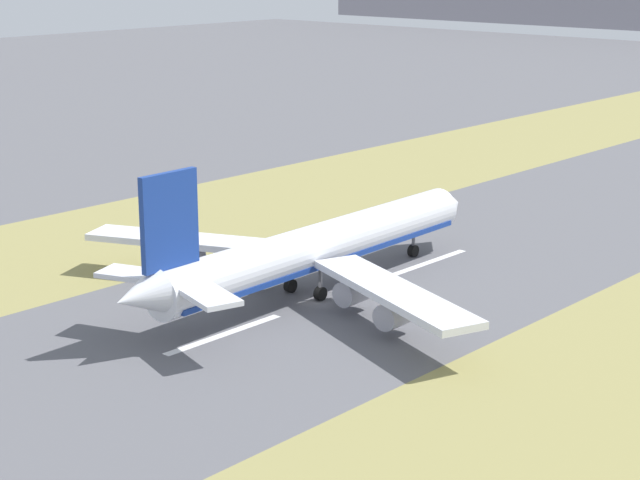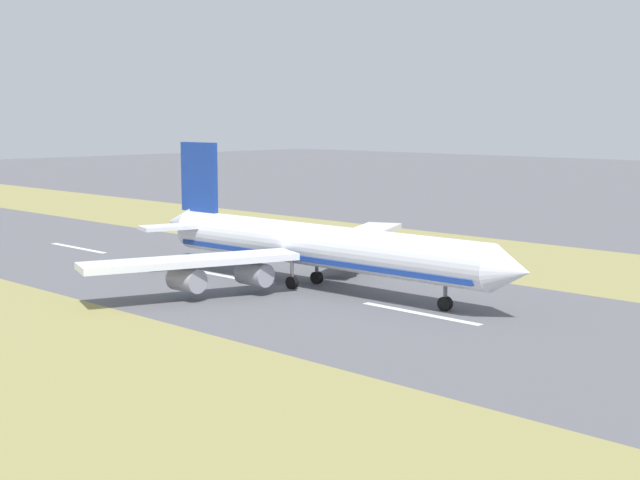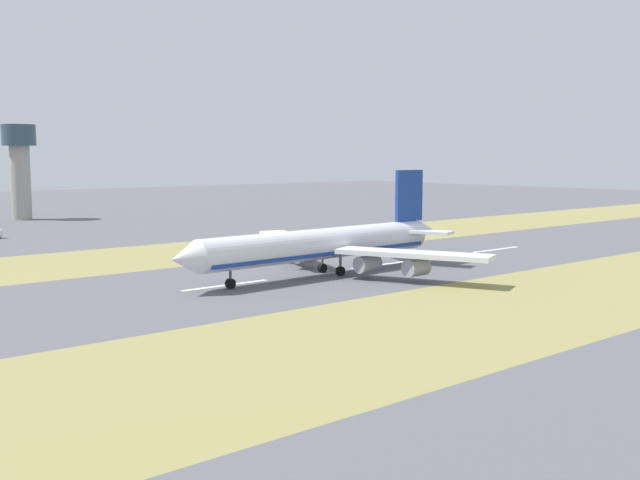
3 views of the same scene
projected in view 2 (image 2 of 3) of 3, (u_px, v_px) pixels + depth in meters
name	position (u px, v px, depth m)	size (l,w,h in m)	color
ground_plane	(286.00, 288.00, 127.01)	(800.00, 800.00, 0.00)	#56565B
grass_median_west	(468.00, 253.00, 159.01)	(40.00, 600.00, 0.01)	olive
centreline_dash_near	(78.00, 248.00, 165.56)	(1.20, 18.00, 0.01)	silver
centreline_dash_mid	(215.00, 274.00, 137.97)	(1.20, 18.00, 0.01)	silver
centreline_dash_far	(420.00, 313.00, 110.39)	(1.20, 18.00, 0.01)	silver
airplane_main_jet	(310.00, 246.00, 126.64)	(64.10, 67.14, 20.20)	silver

